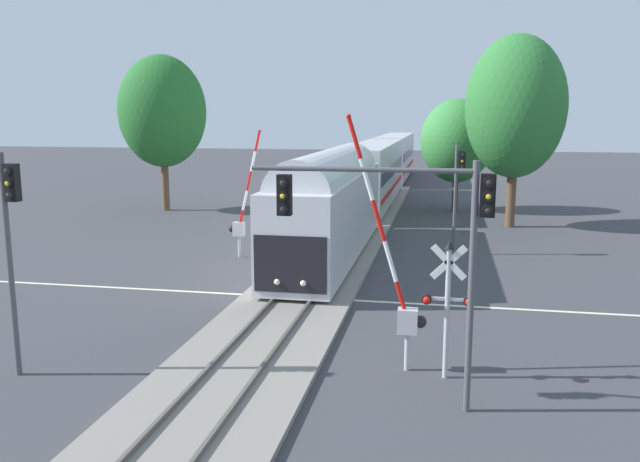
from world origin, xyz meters
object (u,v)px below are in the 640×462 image
object	(u,v)px
pine_left_background	(162,112)
elm_centre_background	(457,141)
crossing_gate_far	(240,218)
traffic_signal_far_side	(458,182)
oak_far_right	(516,107)
crossing_signal_mast	(448,296)
crossing_gate_near	(401,295)
traffic_signal_near_left	(10,230)
traffic_signal_near_right	(408,222)
commuter_train	(374,171)

from	to	relation	value
pine_left_background	elm_centre_background	world-z (taller)	pine_left_background
crossing_gate_far	traffic_signal_far_side	xyz separation A→B (m)	(10.72, 2.67, 1.75)
oak_far_right	crossing_signal_mast	bearing A→B (deg)	-98.94
crossing_gate_near	crossing_signal_mast	xyz separation A→B (m)	(1.26, -0.38, 0.15)
crossing_gate_near	crossing_gate_far	size ratio (longest dim) A/B	1.11
traffic_signal_near_left	pine_left_background	distance (m)	32.09
crossing_signal_mast	traffic_signal_near_right	xyz separation A→B (m)	(-1.01, -1.97, 2.30)
elm_centre_background	traffic_signal_near_left	bearing A→B (deg)	-109.41
crossing_signal_mast	crossing_gate_far	size ratio (longest dim) A/B	0.60
crossing_gate_far	traffic_signal_near_left	size ratio (longest dim) A/B	1.04
crossing_signal_mast	traffic_signal_near_left	world-z (taller)	traffic_signal_near_left
crossing_gate_near	crossing_gate_far	bearing A→B (deg)	123.85
crossing_gate_far	elm_centre_background	bearing A→B (deg)	60.01
traffic_signal_near_right	elm_centre_background	xyz separation A→B (m)	(1.65, 34.49, 0.57)
commuter_train	elm_centre_background	xyz separation A→B (m)	(6.32, -1.69, 2.49)
crossing_signal_mast	traffic_signal_far_side	size ratio (longest dim) A/B	0.68
traffic_signal_far_side	traffic_signal_near_left	size ratio (longest dim) A/B	0.91
crossing_gate_near	crossing_signal_mast	world-z (taller)	crossing_gate_near
pine_left_background	crossing_gate_far	bearing A→B (deg)	-54.24
traffic_signal_near_right	oak_far_right	world-z (taller)	oak_far_right
traffic_signal_near_right	traffic_signal_far_side	bearing A→B (deg)	85.26
pine_left_background	oak_far_right	size ratio (longest dim) A/B	0.95
oak_far_right	pine_left_background	bearing A→B (deg)	173.54
traffic_signal_near_left	elm_centre_background	world-z (taller)	elm_centre_background
traffic_signal_near_left	oak_far_right	world-z (taller)	oak_far_right
traffic_signal_near_right	pine_left_background	xyz separation A→B (m)	(-19.86, 30.49, 2.72)
crossing_gate_far	traffic_signal_near_right	bearing A→B (deg)	-59.61
crossing_signal_mast	pine_left_background	bearing A→B (deg)	126.19
pine_left_background	oak_far_right	distance (m)	25.07
commuter_train	pine_left_background	size ratio (longest dim) A/B	5.33
commuter_train	crossing_gate_near	distance (m)	34.13
commuter_train	traffic_signal_far_side	distance (m)	18.89
crossing_gate_far	traffic_signal_near_right	xyz separation A→B (m)	(9.20, -15.69, 2.63)
traffic_signal_near_left	crossing_gate_near	bearing A→B (deg)	13.08
crossing_gate_near	commuter_train	bearing A→B (deg)	97.45
pine_left_background	oak_far_right	xyz separation A→B (m)	(24.91, -2.82, 0.24)
traffic_signal_near_left	oak_far_right	xyz separation A→B (m)	(15.58, 27.71, 3.50)
crossing_signal_mast	traffic_signal_far_side	bearing A→B (deg)	88.21
crossing_gate_near	elm_centre_background	world-z (taller)	elm_centre_background
commuter_train	oak_far_right	distance (m)	13.82
crossing_gate_near	crossing_gate_far	world-z (taller)	crossing_gate_near
traffic_signal_near_left	traffic_signal_near_right	bearing A→B (deg)	0.21
commuter_train	traffic_signal_far_side	xyz separation A→B (m)	(6.20, -17.81, 1.04)
traffic_signal_far_side	traffic_signal_near_right	distance (m)	18.45
crossing_gate_far	pine_left_background	world-z (taller)	pine_left_background
commuter_train	traffic_signal_near_left	size ratio (longest dim) A/B	9.93
traffic_signal_near_left	elm_centre_background	distance (m)	36.63
pine_left_background	crossing_signal_mast	bearing A→B (deg)	-53.81
traffic_signal_far_side	oak_far_right	bearing A→B (deg)	69.21
crossing_gate_near	traffic_signal_near_left	size ratio (longest dim) A/B	1.16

